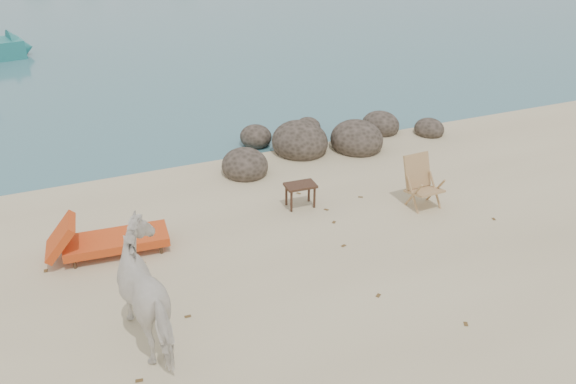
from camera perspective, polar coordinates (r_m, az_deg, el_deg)
name	(u,v)px	position (r m, az deg, el deg)	size (l,w,h in m)	color
boulders	(323,142)	(14.28, 3.56, 5.14)	(6.32, 2.85, 1.04)	#2B251C
cow	(154,291)	(8.03, -13.46, -9.79)	(0.85, 1.88, 1.58)	white
side_table	(300,197)	(11.40, 1.26, -0.49)	(0.62, 0.40, 0.50)	black
lounge_chair	(116,237)	(10.34, -17.08, -4.35)	(2.23, 0.78, 0.67)	#DE531A
deck_chair	(425,185)	(11.61, 13.76, 0.69)	(0.65, 0.72, 1.02)	tan
dead_leaves	(286,265)	(9.73, -0.18, -7.41)	(8.28, 6.52, 0.00)	brown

